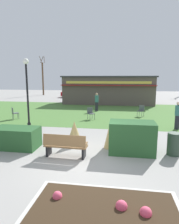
{
  "coord_description": "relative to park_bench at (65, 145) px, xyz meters",
  "views": [
    {
      "loc": [
        1.35,
        -6.79,
        3.12
      ],
      "look_at": [
        -0.3,
        3.61,
        1.26
      ],
      "focal_mm": 31.59,
      "sensor_mm": 36.0,
      "label": 1
    }
  ],
  "objects": [
    {
      "name": "lamppost_mid",
      "position": [
        -3.76,
        4.6,
        2.21
      ],
      "size": [
        0.36,
        0.36,
        4.28
      ],
      "color": "black",
      "rests_on": "ground_plane"
    },
    {
      "name": "hedge_left",
      "position": [
        -2.48,
        0.69,
        -0.02
      ],
      "size": [
        2.0,
        1.1,
        0.92
      ],
      "primitive_type": "cube",
      "color": "#28562B",
      "rests_on": "ground_plane"
    },
    {
      "name": "ornamental_grass_behind_right",
      "position": [
        0.03,
        1.44,
        0.09
      ],
      "size": [
        0.77,
        0.77,
        1.13
      ],
      "primitive_type": "cone",
      "color": "tan",
      "rests_on": "ground_plane"
    },
    {
      "name": "person_standing",
      "position": [
        5.53,
        5.19,
        0.38
      ],
      "size": [
        0.34,
        0.34,
        1.69
      ],
      "rotation": [
        0.0,
        0.0,
        3.07
      ],
      "color": "#23232D",
      "rests_on": "ground_plane"
    },
    {
      "name": "cafe_chair_west",
      "position": [
        -0.1,
        7.18,
        0.05
      ],
      "size": [
        0.61,
        0.61,
        0.89
      ],
      "color": "#4C5156",
      "rests_on": "ground_plane"
    },
    {
      "name": "lawn_patch",
      "position": [
        0.74,
        10.52,
        -0.48
      ],
      "size": [
        36.0,
        12.0,
        0.01
      ],
      "primitive_type": "cube",
      "color": "#4C7A38",
      "rests_on": "ground_plane"
    },
    {
      "name": "trash_bin",
      "position": [
        4.28,
        0.92,
        -0.02
      ],
      "size": [
        0.52,
        0.52,
        0.92
      ],
      "primitive_type": "cylinder",
      "color": "#2D4233",
      "rests_on": "ground_plane"
    },
    {
      "name": "cafe_chair_east",
      "position": [
        -5.79,
        6.36,
        0.05
      ],
      "size": [
        0.62,
        0.62,
        0.89
      ],
      "color": "#4C5156",
      "rests_on": "ground_plane"
    },
    {
      "name": "flower_bed",
      "position": [
        1.81,
        -3.38,
        -0.39
      ],
      "size": [
        3.58,
        2.56,
        0.33
      ],
      "color": "beige",
      "rests_on": "ground_plane"
    },
    {
      "name": "food_kiosk",
      "position": [
        0.63,
        16.68,
        1.17
      ],
      "size": [
        10.72,
        4.31,
        3.28
      ],
      "color": "#594C47",
      "rests_on": "ground_plane"
    },
    {
      "name": "cafe_chair_center",
      "position": [
        3.76,
        8.97,
        0.05
      ],
      "size": [
        0.6,
        0.6,
        0.89
      ],
      "color": "#4C5156",
      "rests_on": "ground_plane"
    },
    {
      "name": "ornamental_grass_behind_left",
      "position": [
        1.68,
        1.34,
        0.12
      ],
      "size": [
        0.55,
        0.55,
        1.21
      ],
      "primitive_type": "cone",
      "color": "tan",
      "rests_on": "ground_plane"
    },
    {
      "name": "parked_car_west_slot",
      "position": [
        -5.1,
        23.29,
        0.16
      ],
      "size": [
        4.29,
        2.23,
        1.2
      ],
      "color": "maroon",
      "rests_on": "ground_plane"
    },
    {
      "name": "ground_plane",
      "position": [
        0.74,
        -0.35,
        -0.48
      ],
      "size": [
        80.0,
        80.0,
        0.0
      ],
      "primitive_type": "plane",
      "color": "#999691"
    },
    {
      "name": "tree_right_bg",
      "position": [
        -11.57,
        26.4,
        2.52
      ],
      "size": [
        0.91,
        0.96,
        6.73
      ],
      "color": "brown",
      "rests_on": "ground_plane"
    },
    {
      "name": "hedge_right",
      "position": [
        2.6,
        0.9,
        0.18
      ],
      "size": [
        1.85,
        1.1,
        1.32
      ],
      "primitive_type": "cube",
      "color": "#28562B",
      "rests_on": "ground_plane"
    },
    {
      "name": "park_bench",
      "position": [
        0.0,
        0.0,
        0.0
      ],
      "size": [
        1.72,
        0.59,
        0.95
      ],
      "color": "olive",
      "rests_on": "ground_plane"
    },
    {
      "name": "person_strolling",
      "position": [
        -0.09,
        10.91,
        0.38
      ],
      "size": [
        0.34,
        0.34,
        1.69
      ],
      "rotation": [
        0.0,
        0.0,
        3.79
      ],
      "color": "#23232D",
      "rests_on": "ground_plane"
    }
  ]
}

